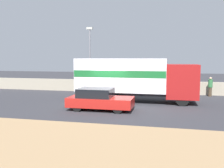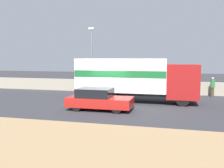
# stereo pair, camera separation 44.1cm
# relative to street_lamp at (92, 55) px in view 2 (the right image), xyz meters

# --- Properties ---
(ground_plane) EXTENTS (80.00, 80.00, 0.00)m
(ground_plane) POSITION_rel_street_lamp_xyz_m (3.20, -6.69, -3.63)
(ground_plane) COLOR #2D2D33
(dirt_shoulder_foreground) EXTENTS (60.00, 6.06, 0.04)m
(dirt_shoulder_foreground) POSITION_rel_street_lamp_xyz_m (3.20, -14.15, -3.61)
(dirt_shoulder_foreground) COLOR #937551
(dirt_shoulder_foreground) RESTS_ON ground_plane
(stone_wall_backdrop) EXTENTS (60.00, 0.35, 1.17)m
(stone_wall_backdrop) POSITION_rel_street_lamp_xyz_m (3.20, 0.64, -3.05)
(stone_wall_backdrop) COLOR #A39984
(stone_wall_backdrop) RESTS_ON ground_plane
(street_lamp) EXTENTS (0.56, 0.28, 6.19)m
(street_lamp) POSITION_rel_street_lamp_xyz_m (0.00, 0.00, 0.00)
(street_lamp) COLOR slate
(street_lamp) RESTS_ON ground_plane
(box_truck) EXTENTS (8.95, 2.62, 3.27)m
(box_truck) POSITION_rel_street_lamp_xyz_m (4.70, -4.23, -1.73)
(box_truck) COLOR maroon
(box_truck) RESTS_ON ground_plane
(car_hatchback) EXTENTS (4.14, 1.85, 1.38)m
(car_hatchback) POSITION_rel_street_lamp_xyz_m (3.09, -7.69, -2.95)
(car_hatchback) COLOR #B21E19
(car_hatchback) RESTS_ON ground_plane
(pedestrian) EXTENTS (0.37, 0.37, 1.68)m
(pedestrian) POSITION_rel_street_lamp_xyz_m (10.90, -0.18, -2.76)
(pedestrian) COLOR #473828
(pedestrian) RESTS_ON ground_plane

